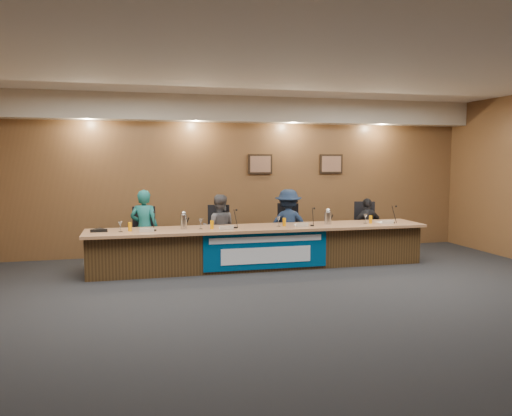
% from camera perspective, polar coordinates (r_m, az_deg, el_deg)
% --- Properties ---
extents(floor, '(10.00, 10.00, 0.00)m').
position_cam_1_polar(floor, '(6.90, 5.58, -10.90)').
color(floor, black).
rests_on(floor, ground).
extents(ceiling, '(10.00, 8.00, 0.04)m').
position_cam_1_polar(ceiling, '(6.73, 5.85, 16.22)').
color(ceiling, silver).
rests_on(ceiling, wall_back).
extents(wall_back, '(10.00, 0.04, 3.20)m').
position_cam_1_polar(wall_back, '(10.47, -1.69, 3.66)').
color(wall_back, brown).
rests_on(wall_back, floor).
extents(soffit, '(10.00, 0.50, 0.50)m').
position_cam_1_polar(soffit, '(10.27, -1.41, 11.16)').
color(soffit, beige).
rests_on(soffit, wall_back).
extents(dais_body, '(6.00, 0.80, 0.70)m').
position_cam_1_polar(dais_body, '(9.06, 0.50, -4.61)').
color(dais_body, '#3E2A15').
rests_on(dais_body, floor).
extents(dais_top, '(6.10, 0.95, 0.05)m').
position_cam_1_polar(dais_top, '(8.95, 0.58, -2.30)').
color(dais_top, '#996A47').
rests_on(dais_top, dais_body).
extents(banner, '(2.20, 0.02, 0.65)m').
position_cam_1_polar(banner, '(8.66, 1.19, -4.89)').
color(banner, navy).
rests_on(banner, dais_body).
extents(banner_text_upper, '(2.00, 0.01, 0.10)m').
position_cam_1_polar(banner_text_upper, '(8.61, 1.21, -3.59)').
color(banner_text_upper, silver).
rests_on(banner_text_upper, banner).
extents(banner_text_lower, '(1.60, 0.01, 0.28)m').
position_cam_1_polar(banner_text_lower, '(8.66, 1.21, -5.42)').
color(banner_text_lower, silver).
rests_on(banner_text_lower, banner).
extents(wall_photo_left, '(0.52, 0.04, 0.42)m').
position_cam_1_polar(wall_photo_left, '(10.53, 0.48, 5.04)').
color(wall_photo_left, black).
rests_on(wall_photo_left, wall_back).
extents(wall_photo_right, '(0.52, 0.04, 0.42)m').
position_cam_1_polar(wall_photo_right, '(11.04, 8.58, 5.00)').
color(wall_photo_right, black).
rests_on(wall_photo_right, wall_back).
extents(panelist_a, '(0.59, 0.48, 1.41)m').
position_cam_1_polar(panelist_a, '(9.28, -12.64, -2.28)').
color(panelist_a, '#135452').
rests_on(panelist_a, floor).
extents(panelist_b, '(0.71, 0.61, 1.30)m').
position_cam_1_polar(panelist_b, '(9.42, -4.25, -2.38)').
color(panelist_b, '#454448').
rests_on(panelist_b, floor).
extents(panelist_c, '(0.98, 0.69, 1.37)m').
position_cam_1_polar(panelist_c, '(9.73, 3.71, -1.89)').
color(panelist_c, '#111E36').
rests_on(panelist_c, floor).
extents(panelist_d, '(0.71, 0.35, 1.17)m').
position_cam_1_polar(panelist_d, '(10.38, 12.63, -2.12)').
color(panelist_d, black).
rests_on(panelist_d, floor).
extents(office_chair_a, '(0.48, 0.48, 0.08)m').
position_cam_1_polar(office_chair_a, '(9.41, -12.62, -3.55)').
color(office_chair_a, black).
rests_on(office_chair_a, floor).
extents(office_chair_b, '(0.57, 0.57, 0.08)m').
position_cam_1_polar(office_chair_b, '(9.54, -4.34, -3.31)').
color(office_chair_b, black).
rests_on(office_chair_b, floor).
extents(office_chair_c, '(0.63, 0.63, 0.08)m').
position_cam_1_polar(office_chair_c, '(9.86, 3.52, -3.01)').
color(office_chair_c, black).
rests_on(office_chair_c, floor).
extents(office_chair_d, '(0.61, 0.61, 0.08)m').
position_cam_1_polar(office_chair_d, '(10.49, 12.38, -2.61)').
color(office_chair_d, black).
rests_on(office_chair_d, floor).
extents(nameplate_a, '(0.24, 0.08, 0.10)m').
position_cam_1_polar(nameplate_a, '(8.44, -12.38, -2.44)').
color(nameplate_a, white).
rests_on(nameplate_a, dais_top).
extents(microphone_a, '(0.07, 0.07, 0.02)m').
position_cam_1_polar(microphone_a, '(8.61, -11.54, -2.50)').
color(microphone_a, black).
rests_on(microphone_a, dais_top).
extents(juice_glass_a, '(0.06, 0.06, 0.15)m').
position_cam_1_polar(juice_glass_a, '(8.64, -14.22, -2.10)').
color(juice_glass_a, orange).
rests_on(juice_glass_a, dais_top).
extents(water_glass_a, '(0.08, 0.08, 0.18)m').
position_cam_1_polar(water_glass_a, '(8.58, -15.22, -2.06)').
color(water_glass_a, silver).
rests_on(water_glass_a, dais_top).
extents(nameplate_b, '(0.24, 0.08, 0.10)m').
position_cam_1_polar(nameplate_b, '(8.53, -3.37, -2.23)').
color(nameplate_b, white).
rests_on(nameplate_b, dais_top).
extents(microphone_b, '(0.07, 0.07, 0.02)m').
position_cam_1_polar(microphone_b, '(8.77, -2.37, -2.24)').
color(microphone_b, black).
rests_on(microphone_b, dais_top).
extents(juice_glass_b, '(0.06, 0.06, 0.15)m').
position_cam_1_polar(juice_glass_b, '(8.67, -5.06, -1.91)').
color(juice_glass_b, orange).
rests_on(juice_glass_b, dais_top).
extents(water_glass_b, '(0.08, 0.08, 0.18)m').
position_cam_1_polar(water_glass_b, '(8.66, -6.33, -1.84)').
color(water_glass_b, silver).
rests_on(water_glass_b, dais_top).
extents(nameplate_c, '(0.24, 0.08, 0.10)m').
position_cam_1_polar(nameplate_c, '(8.94, 5.30, -1.88)').
color(nameplate_c, white).
rests_on(nameplate_c, dais_top).
extents(microphone_c, '(0.07, 0.07, 0.02)m').
position_cam_1_polar(microphone_c, '(9.10, 6.43, -1.98)').
color(microphone_c, black).
rests_on(microphone_c, dais_top).
extents(juice_glass_c, '(0.06, 0.06, 0.15)m').
position_cam_1_polar(juice_glass_c, '(9.01, 3.25, -1.61)').
color(juice_glass_c, orange).
rests_on(juice_glass_c, dais_top).
extents(water_glass_c, '(0.08, 0.08, 0.18)m').
position_cam_1_polar(water_glass_c, '(8.93, 2.59, -1.58)').
color(water_glass_c, silver).
rests_on(water_glass_c, dais_top).
extents(nameplate_d, '(0.24, 0.08, 0.10)m').
position_cam_1_polar(nameplate_d, '(9.62, 14.85, -1.52)').
color(nameplate_d, white).
rests_on(nameplate_d, dais_top).
extents(microphone_d, '(0.07, 0.07, 0.02)m').
position_cam_1_polar(microphone_d, '(9.77, 15.38, -1.62)').
color(microphone_d, black).
rests_on(microphone_d, dais_top).
extents(juice_glass_d, '(0.06, 0.06, 0.15)m').
position_cam_1_polar(juice_glass_d, '(9.63, 12.96, -1.28)').
color(juice_glass_d, orange).
rests_on(juice_glass_d, dais_top).
extents(water_glass_d, '(0.08, 0.08, 0.18)m').
position_cam_1_polar(water_glass_d, '(9.58, 12.40, -1.21)').
color(water_glass_d, silver).
rests_on(water_glass_d, dais_top).
extents(carafe_left, '(0.11, 0.11, 0.25)m').
position_cam_1_polar(carafe_left, '(8.71, -8.26, -1.57)').
color(carafe_left, silver).
rests_on(carafe_left, dais_top).
extents(carafe_right, '(0.13, 0.13, 0.23)m').
position_cam_1_polar(carafe_right, '(9.36, 8.22, -1.15)').
color(carafe_right, silver).
rests_on(carafe_right, dais_top).
extents(speakerphone, '(0.32, 0.32, 0.05)m').
position_cam_1_polar(speakerphone, '(8.72, -17.49, -2.44)').
color(speakerphone, black).
rests_on(speakerphone, dais_top).
extents(paper_stack, '(0.26, 0.33, 0.01)m').
position_cam_1_polar(paper_stack, '(9.79, 14.44, -1.63)').
color(paper_stack, white).
rests_on(paper_stack, dais_top).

